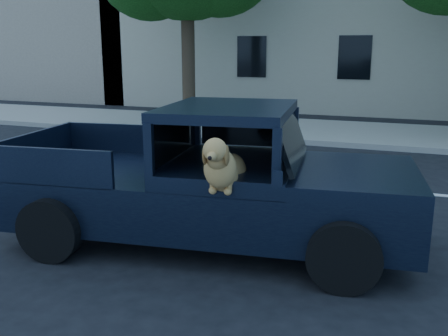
% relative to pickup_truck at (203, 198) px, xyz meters
% --- Properties ---
extents(ground, '(120.00, 120.00, 0.00)m').
position_rel_pickup_truck_xyz_m(ground, '(-0.60, 0.09, -0.63)').
color(ground, black).
rests_on(ground, ground).
extents(far_sidewalk, '(60.00, 4.00, 0.15)m').
position_rel_pickup_truck_xyz_m(far_sidewalk, '(-0.60, 9.29, -0.56)').
color(far_sidewalk, gray).
rests_on(far_sidewalk, ground).
extents(lane_stripes, '(21.60, 0.14, 0.01)m').
position_rel_pickup_truck_xyz_m(lane_stripes, '(1.40, 3.49, -0.63)').
color(lane_stripes, silver).
rests_on(lane_stripes, ground).
extents(building_left, '(12.00, 6.00, 8.00)m').
position_rel_pickup_truck_xyz_m(building_left, '(-15.60, 16.59, 3.37)').
color(building_left, tan).
rests_on(building_left, ground).
extents(pickup_truck, '(5.43, 2.88, 1.87)m').
position_rel_pickup_truck_xyz_m(pickup_truck, '(0.00, 0.00, 0.00)').
color(pickup_truck, black).
rests_on(pickup_truck, ground).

